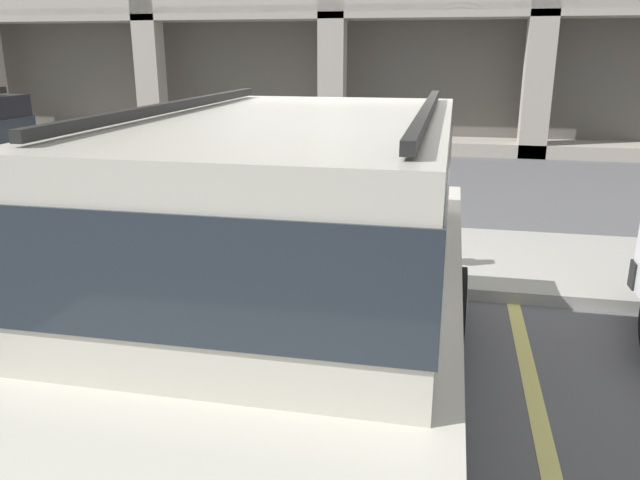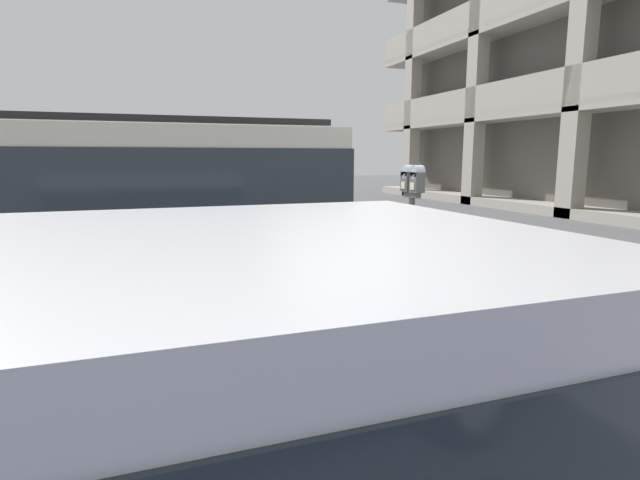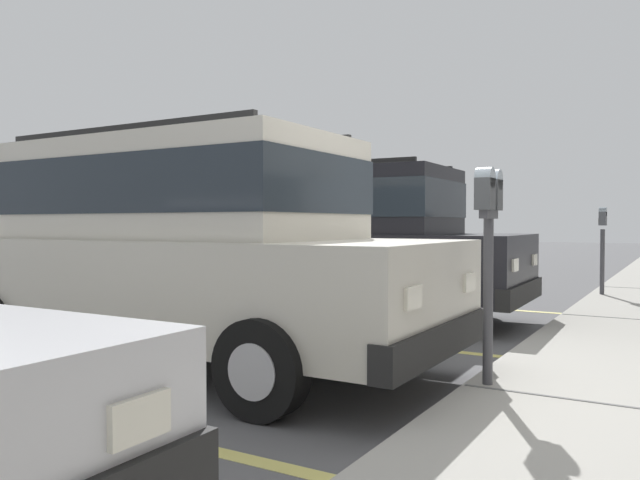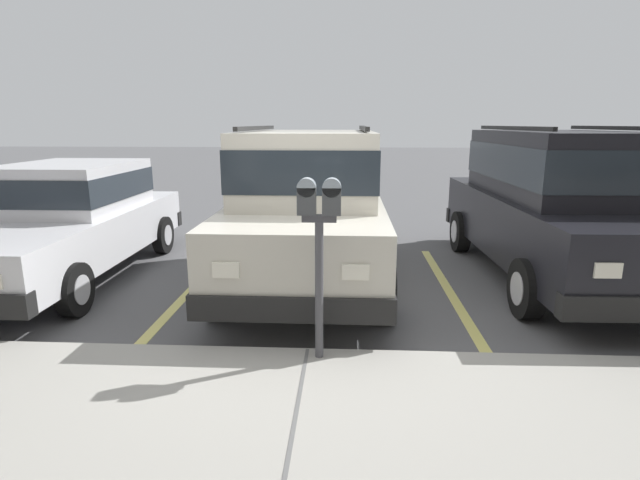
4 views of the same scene
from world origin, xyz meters
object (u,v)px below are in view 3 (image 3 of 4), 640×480
Objects in this scene: parking_meter_near at (489,224)px; red_sedan at (344,236)px; silver_suv at (185,243)px; parking_meter_far at (603,237)px.

red_sedan is at bearing -137.35° from parking_meter_near.
silver_suv reaches higher than parking_meter_near.
red_sedan is 4.52m from parking_meter_far.
silver_suv is 3.30m from red_sedan.
parking_meter_far is at bearing 179.64° from parking_meter_near.
silver_suv is 0.99× the size of red_sedan.
silver_suv is at bearing 1.77° from red_sedan.
red_sedan is at bearing -176.76° from silver_suv.
red_sedan reaches higher than parking_meter_far.
red_sedan is (-3.30, -0.18, 0.00)m from silver_suv.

